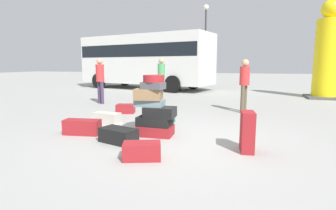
# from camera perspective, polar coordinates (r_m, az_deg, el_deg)

# --- Properties ---
(ground_plane) EXTENTS (80.00, 80.00, 0.00)m
(ground_plane) POSITION_cam_1_polar(r_m,az_deg,el_deg) (5.28, 1.71, -7.50)
(ground_plane) COLOR #9E9E99
(suitcase_tower) EXTENTS (0.87, 0.53, 1.26)m
(suitcase_tower) POSITION_cam_1_polar(r_m,az_deg,el_deg) (5.51, -3.00, -1.10)
(suitcase_tower) COLOR maroon
(suitcase_tower) RESTS_ON ground
(suitcase_maroon_behind_tower) EXTENTS (0.80, 0.39, 0.32)m
(suitcase_maroon_behind_tower) POSITION_cam_1_polar(r_m,az_deg,el_deg) (5.92, -18.02, -4.55)
(suitcase_maroon_behind_tower) COLOR maroon
(suitcase_maroon_behind_tower) RESTS_ON ground
(suitcase_cream_left_side) EXTENTS (0.73, 0.42, 0.27)m
(suitcase_cream_left_side) POSITION_cam_1_polar(r_m,az_deg,el_deg) (6.86, -13.08, -2.74)
(suitcase_cream_left_side) COLOR beige
(suitcase_cream_left_side) RESTS_ON ground
(suitcase_maroon_right_side) EXTENTS (0.67, 0.51, 0.27)m
(suitcase_maroon_right_side) POSITION_cam_1_polar(r_m,az_deg,el_deg) (4.23, -5.65, -9.83)
(suitcase_maroon_right_side) COLOR maroon
(suitcase_maroon_right_side) RESTS_ON ground
(suitcase_maroon_foreground_near) EXTENTS (0.26, 0.41, 0.70)m
(suitcase_maroon_foreground_near) POSITION_cam_1_polar(r_m,az_deg,el_deg) (4.69, 16.74, -5.57)
(suitcase_maroon_foreground_near) COLOR maroon
(suitcase_maroon_foreground_near) RESTS_ON ground
(suitcase_black_white_trunk) EXTENTS (0.79, 0.57, 0.28)m
(suitcase_black_white_trunk) POSITION_cam_1_polar(r_m,az_deg,el_deg) (5.15, -10.64, -6.46)
(suitcase_black_white_trunk) COLOR black
(suitcase_black_white_trunk) RESTS_ON ground
(suitcase_teal_upright_blue) EXTENTS (0.73, 0.56, 0.16)m
(suitcase_teal_upright_blue) POSITION_cam_1_polar(r_m,az_deg,el_deg) (6.81, -1.69, -3.07)
(suitcase_teal_upright_blue) COLOR #26594C
(suitcase_teal_upright_blue) RESTS_ON ground
(suitcase_maroon_foreground_far) EXTENTS (0.61, 0.50, 0.27)m
(suitcase_maroon_foreground_far) POSITION_cam_1_polar(r_m,az_deg,el_deg) (8.18, -9.14, -0.79)
(suitcase_maroon_foreground_far) COLOR maroon
(suitcase_maroon_foreground_far) RESTS_ON ground
(person_bearded_onlooker) EXTENTS (0.30, 0.33, 1.63)m
(person_bearded_onlooker) POSITION_cam_1_polar(r_m,az_deg,el_deg) (8.44, 16.17, 5.03)
(person_bearded_onlooker) COLOR brown
(person_bearded_onlooker) RESTS_ON ground
(person_tourist_with_camera) EXTENTS (0.31, 0.30, 1.69)m
(person_tourist_with_camera) POSITION_cam_1_polar(r_m,az_deg,el_deg) (10.26, -14.45, 5.91)
(person_tourist_with_camera) COLOR #3F334C
(person_tourist_with_camera) RESTS_ON ground
(person_passerby_in_red) EXTENTS (0.30, 0.32, 1.73)m
(person_passerby_in_red) POSITION_cam_1_polar(r_m,az_deg,el_deg) (11.03, -1.45, 6.44)
(person_passerby_in_red) COLOR brown
(person_passerby_in_red) RESTS_ON ground
(yellow_dummy_statue) EXTENTS (1.42, 1.42, 4.16)m
(yellow_dummy_statue) POSITION_cam_1_polar(r_m,az_deg,el_deg) (13.39, 31.11, 9.14)
(yellow_dummy_statue) COLOR yellow
(yellow_dummy_statue) RESTS_ON ground
(parked_bus) EXTENTS (8.54, 4.44, 3.15)m
(parked_bus) POSITION_cam_1_polar(r_m,az_deg,el_deg) (16.25, -5.00, 10.01)
(parked_bus) COLOR silver
(parked_bus) RESTS_ON ground
(lamp_post) EXTENTS (0.36, 0.36, 5.54)m
(lamp_post) POSITION_cam_1_polar(r_m,az_deg,el_deg) (19.32, 8.11, 15.22)
(lamp_post) COLOR #333338
(lamp_post) RESTS_ON ground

